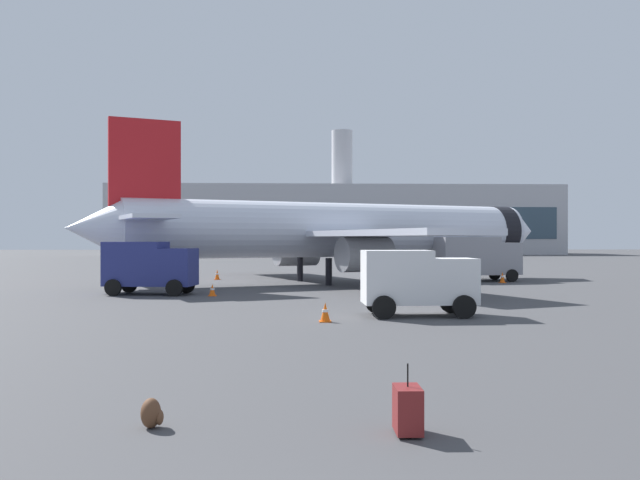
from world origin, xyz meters
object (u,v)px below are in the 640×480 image
(cargo_van, at_px, (417,279))
(safety_cone_far, at_px, (502,277))
(airplane_at_gate, at_px, (337,231))
(service_truck, at_px, (150,265))
(traveller_backpack, at_px, (152,414))
(safety_cone_outer, at_px, (212,290))
(fuel_truck, at_px, (476,257))
(rolling_suitcase, at_px, (408,409))
(safety_cone_mid, at_px, (325,312))
(safety_cone_near, at_px, (217,275))

(cargo_van, bearing_deg, safety_cone_far, 64.24)
(airplane_at_gate, relative_size, cargo_van, 7.73)
(service_truck, height_order, traveller_backpack, service_truck)
(cargo_van, distance_m, safety_cone_outer, 13.52)
(traveller_backpack, bearing_deg, airplane_at_gate, 81.65)
(fuel_truck, bearing_deg, safety_cone_outer, -145.56)
(rolling_suitcase, distance_m, traveller_backpack, 4.07)
(airplane_at_gate, relative_size, fuel_truck, 5.38)
(fuel_truck, relative_size, traveller_backpack, 13.26)
(safety_cone_far, bearing_deg, fuel_truck, 129.74)
(safety_cone_mid, height_order, safety_cone_far, safety_cone_far)
(airplane_at_gate, relative_size, rolling_suitcase, 31.12)
(safety_cone_near, distance_m, safety_cone_mid, 27.47)
(cargo_van, height_order, safety_cone_near, cargo_van)
(safety_cone_near, bearing_deg, fuel_truck, -8.80)
(fuel_truck, relative_size, safety_cone_outer, 9.81)
(safety_cone_outer, relative_size, traveller_backpack, 1.35)
(safety_cone_mid, xyz_separation_m, traveller_backpack, (-3.47, -13.89, -0.12))
(cargo_van, xyz_separation_m, safety_cone_far, (9.74, 20.17, -1.07))
(cargo_van, height_order, rolling_suitcase, cargo_van)
(airplane_at_gate, xyz_separation_m, safety_cone_far, (11.54, -0.83, -3.27))
(safety_cone_far, bearing_deg, safety_cone_mid, -121.47)
(service_truck, height_order, safety_cone_outer, service_truck)
(safety_cone_mid, xyz_separation_m, rolling_suitcase, (0.57, -14.42, 0.04))
(safety_cone_near, relative_size, rolling_suitcase, 0.70)
(airplane_at_gate, xyz_separation_m, safety_cone_near, (-8.77, 3.79, -3.28))
(safety_cone_near, xyz_separation_m, rolling_suitcase, (7.41, -41.03, 0.01))
(safety_cone_mid, xyz_separation_m, safety_cone_outer, (-5.47, 11.66, -0.04))
(safety_cone_mid, distance_m, safety_cone_outer, 12.88)
(traveller_backpack, bearing_deg, rolling_suitcase, -7.48)
(safety_cone_outer, height_order, rolling_suitcase, rolling_suitcase)
(service_truck, relative_size, safety_cone_outer, 7.79)
(service_truck, bearing_deg, safety_cone_near, 80.93)
(service_truck, xyz_separation_m, fuel_truck, (21.09, 10.83, 0.16))
(service_truck, relative_size, traveller_backpack, 10.53)
(rolling_suitcase, height_order, traveller_backpack, rolling_suitcase)
(airplane_at_gate, bearing_deg, safety_cone_outer, -123.54)
(safety_cone_mid, height_order, traveller_backpack, safety_cone_mid)
(service_truck, relative_size, rolling_suitcase, 4.59)
(cargo_van, xyz_separation_m, safety_cone_outer, (-9.19, 9.85, -1.13))
(fuel_truck, xyz_separation_m, safety_cone_outer, (-17.52, -12.02, -1.45))
(service_truck, xyz_separation_m, safety_cone_mid, (9.04, -12.85, -1.25))
(airplane_at_gate, relative_size, safety_cone_near, 44.70)
(safety_cone_far, distance_m, rolling_suitcase, 38.63)
(service_truck, relative_size, safety_cone_mid, 7.02)
(rolling_suitcase, bearing_deg, fuel_truck, 73.23)
(safety_cone_mid, bearing_deg, safety_cone_far, 58.53)
(fuel_truck, relative_size, cargo_van, 1.44)
(safety_cone_mid, relative_size, safety_cone_far, 0.93)
(traveller_backpack, bearing_deg, fuel_truck, 67.56)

